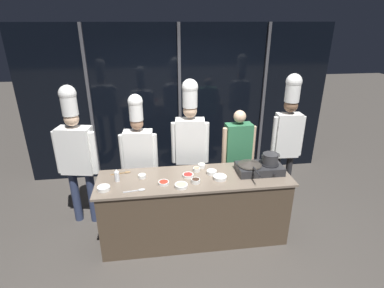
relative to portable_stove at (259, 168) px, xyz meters
The scene contains 24 objects.
ground_plane 1.28m from the portable_stove, behind, with size 24.00×24.00×0.00m, color #47423D.
window_wall_back 2.10m from the portable_stove, 114.16° to the left, with size 5.40×0.09×2.70m.
demo_counter 0.99m from the portable_stove, behind, with size 2.43×0.70×0.91m.
portable_stove is the anchor object (origin of this frame).
frying_pan 0.16m from the portable_stove, behind, with size 0.31×0.53×0.05m.
stock_pot 0.19m from the portable_stove, ahead, with size 0.23×0.20×0.14m.
squeeze_bottle_clear 1.80m from the portable_stove, behind, with size 0.06×0.06×0.16m.
prep_bowl_bell_pepper 0.93m from the portable_stove, behind, with size 0.14×0.14×0.03m.
prep_bowl_mushrooms 0.81m from the portable_stove, behind, with size 0.09×0.09×0.05m.
prep_bowl_chicken 0.55m from the portable_stove, 168.62° to the right, with size 0.17×0.17×0.04m.
prep_bowl_soy_glaze 0.87m from the portable_stove, 169.32° to the right, with size 0.11×0.11×0.05m.
prep_bowl_bean_sprouts 1.50m from the portable_stove, behind, with size 0.10×0.10×0.04m.
prep_bowl_chili_flakes 1.25m from the portable_stove, behind, with size 0.13×0.13×0.03m.
prep_bowl_noodles 0.75m from the portable_stove, 162.25° to the left, with size 0.10×0.10×0.05m.
prep_bowl_ginger 1.06m from the portable_stove, 167.00° to the right, with size 0.16×0.16×0.04m.
prep_bowl_rice 0.62m from the portable_stove, behind, with size 0.13×0.13×0.05m.
prep_bowl_onion 1.94m from the portable_stove, behind, with size 0.15×0.15×0.05m.
serving_spoon_slotted 1.74m from the portable_stove, behind, with size 0.26×0.08×0.02m.
serving_spoon_solid 1.55m from the portable_stove, behind, with size 0.26×0.07×0.02m.
chef_head 2.43m from the portable_stove, 167.22° to the left, with size 0.57×0.31×1.99m.
chef_sous 1.67m from the portable_stove, 158.55° to the left, with size 0.52×0.24×1.84m.
chef_line 1.06m from the portable_stove, 142.41° to the left, with size 0.53×0.26×2.01m.
person_guest 0.63m from the portable_stove, 100.24° to the left, with size 0.50×0.22×1.56m.
chef_pastry 0.93m from the portable_stove, 44.66° to the left, with size 0.48×0.22×2.05m.
Camera 1 is at (-0.47, -3.26, 2.73)m, focal length 28.00 mm.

